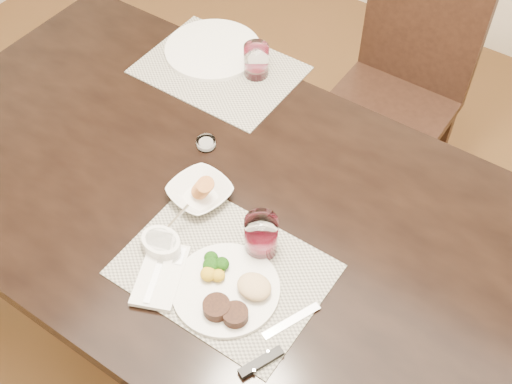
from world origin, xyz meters
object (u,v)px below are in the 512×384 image
Objects in this scene: cracker_bowl at (200,192)px; dinner_plate at (229,290)px; chair_far at (400,84)px; far_plate at (213,49)px; steak_knife at (269,352)px; wine_glass_near at (261,237)px.

dinner_plate is at bearing -39.63° from cracker_bowl.
chair_far reaches higher than dinner_plate.
dinner_plate is at bearing -50.73° from far_plate.
far_plate is (-0.55, 0.67, -0.01)m from dinner_plate.
cracker_bowl is at bearing -56.22° from far_plate.
chair_far reaches higher than steak_knife.
chair_far is at bearing 81.86° from dinner_plate.
chair_far is at bearing 94.82° from wine_glass_near.
steak_knife and far_plate have the same top height.
wine_glass_near reaches higher than cracker_bowl.
steak_knife is 2.22× the size of wine_glass_near.
steak_knife is 0.27m from wine_glass_near.
steak_knife is at bearing -46.59° from far_plate.
steak_knife is (0.15, -0.07, -0.01)m from dinner_plate.
dinner_plate is 0.15m from wine_glass_near.
wine_glass_near is (0.08, -1.01, 0.30)m from chair_far.
dinner_plate reaches higher than steak_knife.
far_plate is (-0.70, 0.74, 0.00)m from steak_knife.
chair_far is 3.03× the size of far_plate.
chair_far is 0.71m from far_plate.
chair_far reaches higher than cracker_bowl.
far_plate is (-0.45, -0.48, 0.26)m from chair_far.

